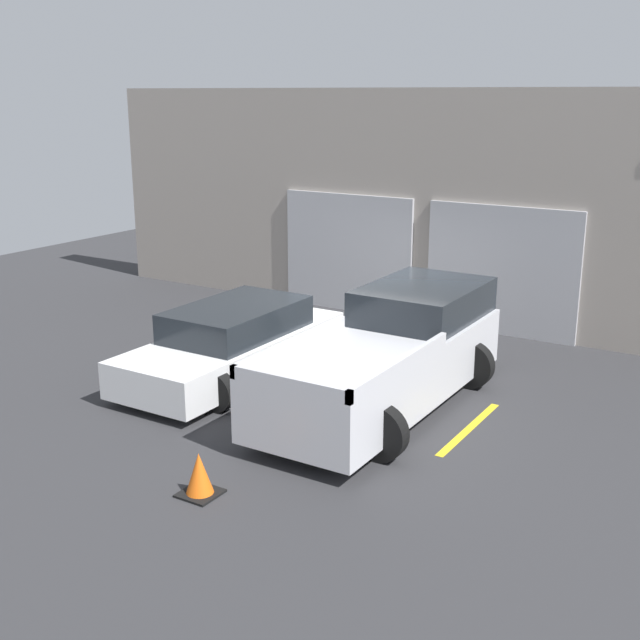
% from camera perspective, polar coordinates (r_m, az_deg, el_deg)
% --- Properties ---
extents(ground_plane, '(28.00, 28.00, 0.00)m').
position_cam_1_polar(ground_plane, '(14.74, 2.81, -2.87)').
color(ground_plane, '#2D2D30').
extents(shophouse_building, '(16.85, 0.68, 4.83)m').
position_cam_1_polar(shophouse_building, '(17.08, 8.34, 7.82)').
color(shophouse_building, '#9E9389').
rests_on(shophouse_building, ground).
extents(pickup_truck, '(2.38, 5.20, 1.70)m').
position_cam_1_polar(pickup_truck, '(12.49, 5.04, -2.50)').
color(pickup_truck, silver).
rests_on(pickup_truck, ground).
extents(sedan_white, '(2.15, 4.52, 1.25)m').
position_cam_1_polar(sedan_white, '(13.85, -6.10, -1.64)').
color(sedan_white, white).
rests_on(sedan_white, ground).
extents(parking_stripe_far_left, '(0.12, 2.20, 0.01)m').
position_cam_1_polar(parking_stripe_far_left, '(14.90, -10.50, -2.90)').
color(parking_stripe_far_left, gold).
rests_on(parking_stripe_far_left, ground).
extents(parking_stripe_left, '(0.12, 2.20, 0.01)m').
position_cam_1_polar(parking_stripe_left, '(13.23, -1.15, -5.08)').
color(parking_stripe_left, gold).
rests_on(parking_stripe_left, ground).
extents(parking_stripe_centre, '(0.12, 2.20, 0.01)m').
position_cam_1_polar(parking_stripe_centre, '(12.02, 10.57, -7.58)').
color(parking_stripe_centre, gold).
rests_on(parking_stripe_centre, ground).
extents(traffic_cone, '(0.47, 0.47, 0.55)m').
position_cam_1_polar(traffic_cone, '(10.01, -8.58, -10.89)').
color(traffic_cone, black).
rests_on(traffic_cone, ground).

